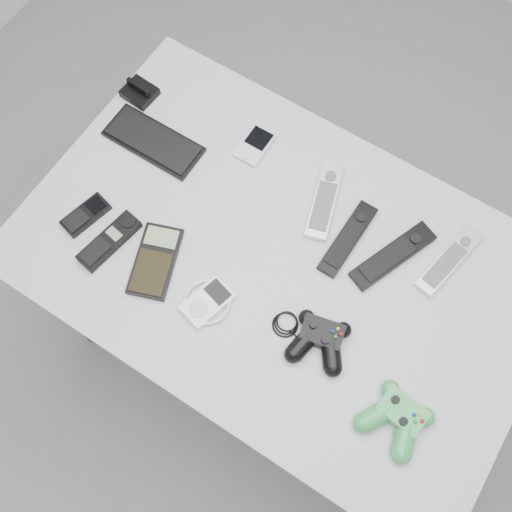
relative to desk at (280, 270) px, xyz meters
The scene contains 15 objects.
floor 0.70m from the desk, 28.22° to the left, with size 3.50×3.50×0.00m, color slate.
desk is the anchor object (origin of this frame).
pda_keyboard 0.43m from the desk, 167.58° to the left, with size 0.24×0.10×0.01m, color black.
dock_bracket 0.56m from the desk, 160.59° to the left, with size 0.08×0.07×0.04m, color black.
pda 0.30m from the desk, 134.07° to the left, with size 0.06×0.10×0.02m, color silver.
remote_silver_a 0.19m from the desk, 86.90° to the left, with size 0.05×0.20×0.02m, color silver.
remote_black_a 0.17m from the desk, 49.60° to the left, with size 0.04×0.19×0.02m, color black.
remote_black_b 0.26m from the desk, 33.68° to the left, with size 0.05×0.21×0.02m, color black.
remote_silver_b 0.37m from the desk, 31.53° to the left, with size 0.04×0.19×0.02m, color silver.
mobile_phone 0.45m from the desk, 160.77° to the right, with size 0.05×0.11×0.02m, color black.
cordless_handset 0.39m from the desk, 153.28° to the right, with size 0.05×0.15×0.02m, color black.
calculator 0.28m from the desk, 145.98° to the right, with size 0.09×0.17×0.02m, color black.
mp3_player 0.20m from the desk, 114.93° to the right, with size 0.10×0.11×0.02m, color silver.
controller_black 0.22m from the desk, 34.65° to the right, with size 0.21×0.13×0.04m, color black, non-canonical shape.
controller_green 0.41m from the desk, 24.25° to the right, with size 0.13×0.14×0.04m, color #227E2C, non-canonical shape.
Camera 1 is at (0.12, -0.48, 1.98)m, focal length 42.00 mm.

